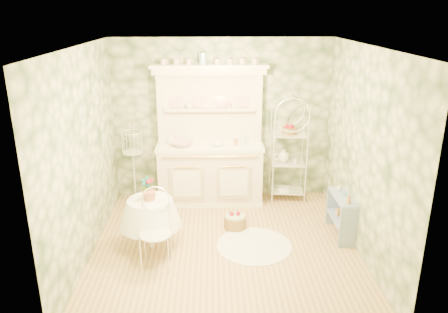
{
  "coord_description": "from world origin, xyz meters",
  "views": [
    {
      "loc": [
        -0.17,
        -5.31,
        3.13
      ],
      "look_at": [
        0.0,
        0.5,
        1.15
      ],
      "focal_mm": 35.0,
      "sensor_mm": 36.0,
      "label": 1
    }
  ],
  "objects_px": {
    "round_table": "(151,224)",
    "floor_basket": "(235,220)",
    "kitchen_dresser": "(210,137)",
    "bakers_rack": "(289,146)",
    "side_shelf": "(341,218)",
    "cafe_chair": "(155,232)",
    "birdcage_stand": "(134,163)"
  },
  "relations": [
    {
      "from": "bakers_rack",
      "to": "cafe_chair",
      "type": "xyz_separation_m",
      "value": [
        -2.0,
        -2.05,
        -0.46
      ]
    },
    {
      "from": "bakers_rack",
      "to": "side_shelf",
      "type": "bearing_deg",
      "value": -61.48
    },
    {
      "from": "bakers_rack",
      "to": "floor_basket",
      "type": "relative_size",
      "value": 5.27
    },
    {
      "from": "floor_basket",
      "to": "round_table",
      "type": "bearing_deg",
      "value": -155.57
    },
    {
      "from": "floor_basket",
      "to": "side_shelf",
      "type": "bearing_deg",
      "value": -10.05
    },
    {
      "from": "cafe_chair",
      "to": "birdcage_stand",
      "type": "relative_size",
      "value": 0.67
    },
    {
      "from": "round_table",
      "to": "cafe_chair",
      "type": "distance_m",
      "value": 0.49
    },
    {
      "from": "bakers_rack",
      "to": "birdcage_stand",
      "type": "height_order",
      "value": "bakers_rack"
    },
    {
      "from": "kitchen_dresser",
      "to": "bakers_rack",
      "type": "relative_size",
      "value": 1.21
    },
    {
      "from": "birdcage_stand",
      "to": "floor_basket",
      "type": "height_order",
      "value": "birdcage_stand"
    },
    {
      "from": "cafe_chair",
      "to": "birdcage_stand",
      "type": "height_order",
      "value": "birdcage_stand"
    },
    {
      "from": "kitchen_dresser",
      "to": "birdcage_stand",
      "type": "bearing_deg",
      "value": -177.4
    },
    {
      "from": "birdcage_stand",
      "to": "floor_basket",
      "type": "xyz_separation_m",
      "value": [
        1.63,
        -0.91,
        -0.61
      ]
    },
    {
      "from": "side_shelf",
      "to": "birdcage_stand",
      "type": "bearing_deg",
      "value": 161.97
    },
    {
      "from": "round_table",
      "to": "birdcage_stand",
      "type": "distance_m",
      "value": 1.56
    },
    {
      "from": "side_shelf",
      "to": "birdcage_stand",
      "type": "relative_size",
      "value": 0.44
    },
    {
      "from": "side_shelf",
      "to": "round_table",
      "type": "height_order",
      "value": "round_table"
    },
    {
      "from": "side_shelf",
      "to": "floor_basket",
      "type": "bearing_deg",
      "value": 172.49
    },
    {
      "from": "side_shelf",
      "to": "cafe_chair",
      "type": "bearing_deg",
      "value": -161.71
    },
    {
      "from": "round_table",
      "to": "birdcage_stand",
      "type": "bearing_deg",
      "value": 107.38
    },
    {
      "from": "floor_basket",
      "to": "cafe_chair",
      "type": "bearing_deg",
      "value": -136.79
    },
    {
      "from": "side_shelf",
      "to": "birdcage_stand",
      "type": "xyz_separation_m",
      "value": [
        -3.14,
        1.18,
        0.45
      ]
    },
    {
      "from": "bakers_rack",
      "to": "kitchen_dresser",
      "type": "bearing_deg",
      "value": -170.86
    },
    {
      "from": "round_table",
      "to": "bakers_rack",
      "type": "bearing_deg",
      "value": 36.84
    },
    {
      "from": "kitchen_dresser",
      "to": "floor_basket",
      "type": "relative_size",
      "value": 6.36
    },
    {
      "from": "kitchen_dresser",
      "to": "bakers_rack",
      "type": "height_order",
      "value": "kitchen_dresser"
    },
    {
      "from": "kitchen_dresser",
      "to": "round_table",
      "type": "xyz_separation_m",
      "value": [
        -0.81,
        -1.5,
        -0.78
      ]
    },
    {
      "from": "round_table",
      "to": "floor_basket",
      "type": "xyz_separation_m",
      "value": [
        1.17,
        0.53,
        -0.25
      ]
    },
    {
      "from": "cafe_chair",
      "to": "birdcage_stand",
      "type": "bearing_deg",
      "value": 104.04
    },
    {
      "from": "bakers_rack",
      "to": "side_shelf",
      "type": "xyz_separation_m",
      "value": [
        0.57,
        -1.32,
        -0.67
      ]
    },
    {
      "from": "cafe_chair",
      "to": "floor_basket",
      "type": "distance_m",
      "value": 1.5
    },
    {
      "from": "birdcage_stand",
      "to": "side_shelf",
      "type": "bearing_deg",
      "value": -20.57
    }
  ]
}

